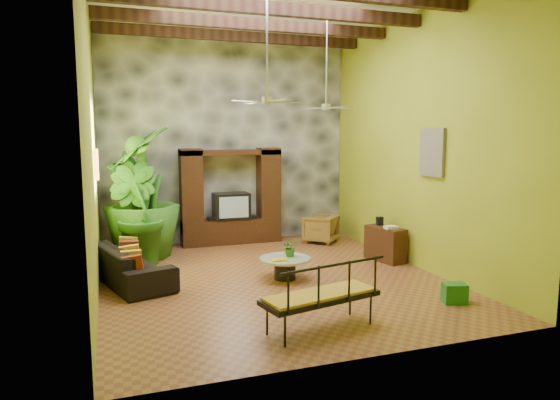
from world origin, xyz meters
name	(u,v)px	position (x,y,z in m)	size (l,w,h in m)	color
ground	(272,278)	(0.00, 0.00, 0.00)	(7.00, 7.00, 0.00)	brown
back_wall	(227,140)	(0.00, 3.50, 2.50)	(6.00, 0.02, 5.00)	olive
left_wall	(91,143)	(-3.00, 0.00, 2.50)	(0.02, 7.00, 5.00)	olive
right_wall	(416,141)	(3.00, 0.00, 2.50)	(0.02, 7.00, 5.00)	olive
stone_accent_wall	(227,140)	(0.00, 3.44, 2.50)	(5.98, 0.10, 4.98)	#35363C
ceiling_beams	(271,9)	(0.00, 0.00, 4.78)	(5.95, 5.36, 0.22)	#311C0F
entertainment_center	(231,204)	(0.00, 3.14, 0.97)	(2.40, 0.55, 2.30)	black
ceiling_fan_front	(267,88)	(-0.20, -0.40, 3.40)	(1.28, 1.28, 1.86)	silver
ceiling_fan_back	(326,97)	(1.60, 1.20, 3.40)	(1.28, 1.28, 1.86)	silver
wall_art_mask	(97,164)	(-2.96, 1.00, 2.10)	(0.06, 0.32, 0.55)	gold
wall_art_painting	(432,152)	(2.96, -0.60, 2.30)	(0.06, 0.70, 0.90)	#296098
sofa	(130,264)	(-2.47, 0.58, 0.33)	(2.27, 0.89, 0.66)	black
wicker_armchair	(321,229)	(2.09, 2.51, 0.34)	(0.72, 0.74, 0.68)	olive
tall_plant_a	(136,203)	(-2.23, 2.66, 1.14)	(1.20, 0.81, 2.28)	#1F6A1B
tall_plant_b	(136,213)	(-2.27, 1.85, 1.05)	(1.15, 0.93, 2.10)	#26661B
tall_plant_c	(142,193)	(-2.12, 2.39, 1.40)	(1.57, 1.57, 2.80)	#2E671B
coffee_table	(285,265)	(0.22, -0.14, 0.26)	(0.94, 0.94, 0.40)	black
centerpiece_plant	(290,247)	(0.34, -0.06, 0.57)	(0.31, 0.27, 0.34)	#27671B
yellow_tray	(279,260)	(0.04, -0.29, 0.41)	(0.28, 0.20, 0.03)	yellow
iron_bench	(323,294)	(-0.13, -2.60, 0.53)	(1.74, 0.95, 0.57)	black
side_console	(385,244)	(2.65, 0.44, 0.36)	(0.40, 0.89, 0.71)	#3E2913
green_bin	(454,293)	(2.31, -2.22, 0.15)	(0.35, 0.26, 0.31)	#1C6A32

